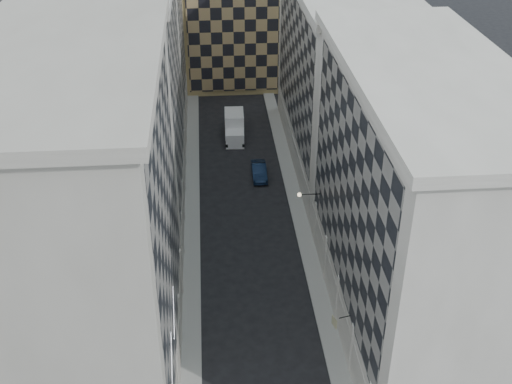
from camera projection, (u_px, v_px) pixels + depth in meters
sidewalk_west at (192, 220)px, 62.21m from camera, size 1.50×100.00×0.15m
sidewalk_east at (299, 216)px, 62.94m from camera, size 1.50×100.00×0.15m
bldg_left_a at (90, 237)px, 39.53m from camera, size 10.80×22.80×23.70m
bldg_left_b at (124, 103)px, 58.53m from camera, size 10.80×22.80×22.70m
bldg_left_c at (142, 34)px, 77.53m from camera, size 10.80×22.80×21.70m
bldg_right_a at (413, 207)px, 45.23m from camera, size 10.80×26.80×20.70m
bldg_right_b at (339, 75)px, 68.47m from camera, size 10.80×28.80×19.70m
tan_block at (241, 13)px, 90.13m from camera, size 16.80×14.80×18.80m
flagpoles_left at (173, 336)px, 37.60m from camera, size 0.10×6.33×2.33m
bracket_lamp at (301, 195)px, 54.58m from camera, size 1.98×0.36×0.36m
box_truck at (234, 128)px, 77.04m from camera, size 2.44×5.63×3.05m
dark_car at (259, 171)px, 69.22m from camera, size 1.55×4.40×1.45m
shop_sign at (335, 322)px, 44.63m from camera, size 1.24×0.74×0.83m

